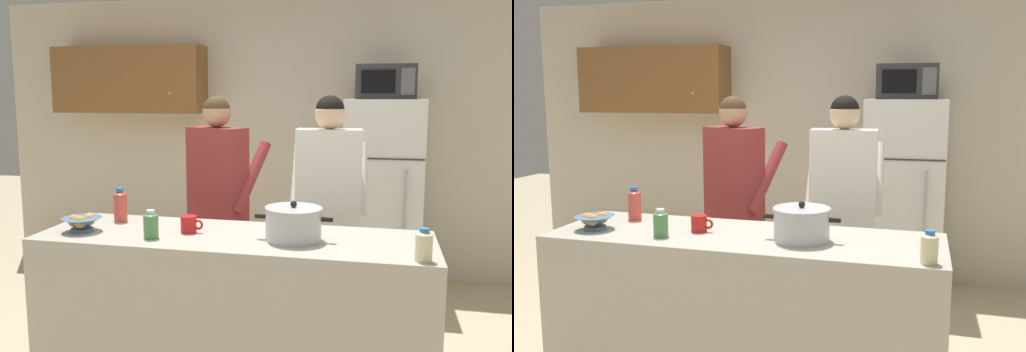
% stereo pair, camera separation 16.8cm
% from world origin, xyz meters
% --- Properties ---
extents(back_wall_unit, '(6.00, 0.48, 2.60)m').
position_xyz_m(back_wall_unit, '(-0.23, 2.27, 1.38)').
color(back_wall_unit, beige).
rests_on(back_wall_unit, ground).
extents(kitchen_island, '(2.18, 0.68, 0.92)m').
position_xyz_m(kitchen_island, '(0.00, 0.00, 0.46)').
color(kitchen_island, '#BCB7A8').
rests_on(kitchen_island, ground).
extents(refrigerator, '(0.64, 0.68, 1.65)m').
position_xyz_m(refrigerator, '(0.80, 1.85, 0.83)').
color(refrigerator, white).
rests_on(refrigerator, ground).
extents(microwave, '(0.48, 0.37, 0.28)m').
position_xyz_m(microwave, '(0.80, 1.83, 1.79)').
color(microwave, '#2D2D30').
rests_on(microwave, refrigerator).
extents(person_near_pot, '(0.63, 0.58, 1.68)m').
position_xyz_m(person_near_pot, '(-0.33, 0.80, 1.05)').
color(person_near_pot, '#33384C').
rests_on(person_near_pot, ground).
extents(person_by_sink, '(0.53, 0.44, 1.69)m').
position_xyz_m(person_by_sink, '(0.45, 0.73, 1.06)').
color(person_by_sink, black).
rests_on(person_by_sink, ground).
extents(cooking_pot, '(0.42, 0.31, 0.21)m').
position_xyz_m(cooking_pot, '(0.34, -0.03, 1.01)').
color(cooking_pot, silver).
rests_on(cooking_pot, kitchen_island).
extents(coffee_mug, '(0.13, 0.09, 0.10)m').
position_xyz_m(coffee_mug, '(-0.26, -0.00, 0.97)').
color(coffee_mug, red).
rests_on(coffee_mug, kitchen_island).
extents(bread_bowl, '(0.23, 0.23, 0.10)m').
position_xyz_m(bread_bowl, '(-0.86, -0.12, 0.97)').
color(bread_bowl, '#4C7299').
rests_on(bread_bowl, kitchen_island).
extents(bottle_near_edge, '(0.08, 0.08, 0.21)m').
position_xyz_m(bottle_near_edge, '(-0.76, 0.17, 1.02)').
color(bottle_near_edge, '#D84C3F').
rests_on(bottle_near_edge, kitchen_island).
extents(bottle_mid_counter, '(0.08, 0.08, 0.16)m').
position_xyz_m(bottle_mid_counter, '(-0.42, -0.16, 1.00)').
color(bottle_mid_counter, '#4C8C4C').
rests_on(bottle_mid_counter, kitchen_island).
extents(bottle_far_corner, '(0.08, 0.08, 0.16)m').
position_xyz_m(bottle_far_corner, '(0.99, -0.26, 1.00)').
color(bottle_far_corner, beige).
rests_on(bottle_far_corner, kitchen_island).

